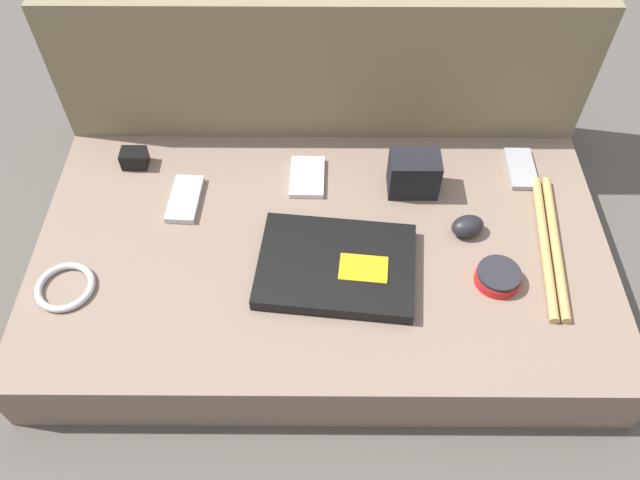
{
  "coord_description": "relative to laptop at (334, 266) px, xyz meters",
  "views": [
    {
      "loc": [
        0.0,
        -0.74,
        1.11
      ],
      "look_at": [
        0.0,
        0.0,
        0.15
      ],
      "focal_mm": 35.0,
      "sensor_mm": 36.0,
      "label": 1
    }
  ],
  "objects": [
    {
      "name": "cable_coil",
      "position": [
        -0.5,
        -0.05,
        -0.01
      ],
      "size": [
        0.11,
        0.11,
        0.01
      ],
      "color": "#B2B2B7",
      "rests_on": "couch_seat"
    },
    {
      "name": "phone_black",
      "position": [
        -0.06,
        0.24,
        -0.01
      ],
      "size": [
        0.07,
        0.12,
        0.01
      ],
      "rotation": [
        0.0,
        0.0,
        -0.02
      ],
      "color": "silver",
      "rests_on": "couch_seat"
    },
    {
      "name": "charger_brick",
      "position": [
        -0.43,
        0.28,
        0.01
      ],
      "size": [
        0.05,
        0.04,
        0.04
      ],
      "color": "black",
      "rests_on": "couch_seat"
    },
    {
      "name": "couch_backrest",
      "position": [
        -0.03,
        0.47,
        0.08
      ],
      "size": [
        1.13,
        0.2,
        0.46
      ],
      "color": "#756B4C",
      "rests_on": "ground_plane"
    },
    {
      "name": "couch_seat",
      "position": [
        -0.03,
        0.06,
        -0.08
      ],
      "size": [
        1.13,
        0.63,
        0.13
      ],
      "color": "#7A6656",
      "rests_on": "ground_plane"
    },
    {
      "name": "ground_plane",
      "position": [
        -0.03,
        0.06,
        -0.15
      ],
      "size": [
        8.0,
        8.0,
        0.0
      ],
      "primitive_type": "plane",
      "color": "#4C4742"
    },
    {
      "name": "drumstick_pair",
      "position": [
        0.42,
        0.06,
        -0.0
      ],
      "size": [
        0.08,
        0.35,
        0.02
      ],
      "rotation": [
        0.0,
        0.0,
        -0.11
      ],
      "color": "tan",
      "rests_on": "couch_seat"
    },
    {
      "name": "laptop",
      "position": [
        0.0,
        0.0,
        0.0
      ],
      "size": [
        0.31,
        0.24,
        0.03
      ],
      "rotation": [
        0.0,
        0.0,
        -0.1
      ],
      "color": "black",
      "rests_on": "couch_seat"
    },
    {
      "name": "phone_small",
      "position": [
        0.4,
        0.27,
        -0.01
      ],
      "size": [
        0.06,
        0.12,
        0.01
      ],
      "rotation": [
        0.0,
        0.0,
        -0.02
      ],
      "color": "#99999E",
      "rests_on": "couch_seat"
    },
    {
      "name": "computer_mouse",
      "position": [
        0.26,
        0.09,
        0.01
      ],
      "size": [
        0.08,
        0.06,
        0.04
      ],
      "rotation": [
        0.0,
        0.0,
        0.3
      ],
      "color": "black",
      "rests_on": "couch_seat"
    },
    {
      "name": "speaker_puck",
      "position": [
        0.3,
        -0.02,
        0.0
      ],
      "size": [
        0.08,
        0.08,
        0.03
      ],
      "color": "red",
      "rests_on": "couch_seat"
    },
    {
      "name": "phone_silver",
      "position": [
        -0.31,
        0.17,
        -0.01
      ],
      "size": [
        0.07,
        0.13,
        0.01
      ],
      "rotation": [
        0.0,
        0.0,
        -0.05
      ],
      "color": "#B7B7BC",
      "rests_on": "couch_seat"
    },
    {
      "name": "camera_pouch",
      "position": [
        0.16,
        0.21,
        0.03
      ],
      "size": [
        0.1,
        0.07,
        0.09
      ],
      "color": "black",
      "rests_on": "couch_seat"
    }
  ]
}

